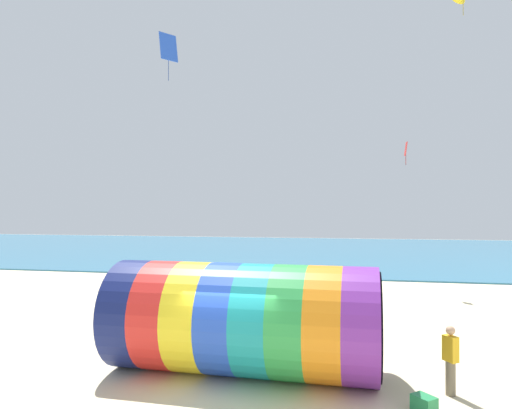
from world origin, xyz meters
The scene contains 8 objects.
ground_plane centered at (0.00, 0.00, 0.00)m, with size 120.00×120.00×0.00m, color beige.
sea centered at (0.00, 38.22, 0.05)m, with size 120.00×40.00×0.10m, color teal.
giant_inflatable_tube centered at (0.12, 0.57, 1.56)m, with size 7.62×3.40×3.12m.
kite_handler centered at (5.53, 0.14, 0.89)m, with size 0.38×0.42×1.73m.
kite_red_diamond centered at (6.42, 15.58, 8.09)m, with size 0.15×0.55×1.33m.
kite_blue_diamond centered at (-7.18, 13.09, 14.09)m, with size 0.91×1.09×2.79m.
bystander_mid_beach centered at (-7.91, 8.07, 0.82)m, with size 0.26×0.38×1.62m.
cooler_box centered at (4.72, -0.95, 0.18)m, with size 0.52×0.36×0.36m, color #268C4C.
Camera 1 is at (2.94, -12.01, 4.68)m, focal length 32.00 mm.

